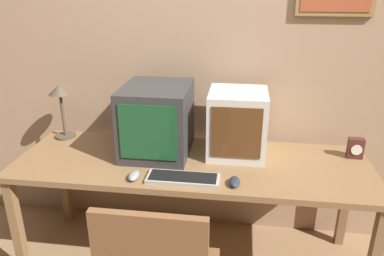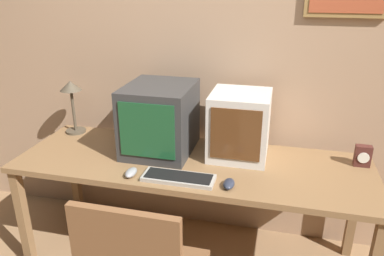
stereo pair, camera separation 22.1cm
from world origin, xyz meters
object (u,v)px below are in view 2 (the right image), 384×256
(mouse_near_keyboard, at_px, (229,184))
(desk_lamp, at_px, (72,95))
(monitor_left, at_px, (160,119))
(keyboard_main, at_px, (179,178))
(desk_clock, at_px, (363,156))
(mouse_far_corner, at_px, (131,172))
(monitor_right, at_px, (239,125))

(mouse_near_keyboard, distance_m, desk_lamp, 1.33)
(monitor_left, distance_m, keyboard_main, 0.46)
(desk_clock, relative_size, desk_lamp, 0.34)
(mouse_far_corner, bearing_deg, monitor_right, 36.92)
(desk_lamp, bearing_deg, desk_clock, -2.05)
(monitor_right, distance_m, mouse_far_corner, 0.72)
(monitor_left, bearing_deg, keyboard_main, -57.91)
(monitor_right, distance_m, mouse_near_keyboard, 0.45)
(mouse_near_keyboard, height_order, mouse_far_corner, same)
(desk_lamp, bearing_deg, monitor_left, -11.68)
(monitor_right, bearing_deg, monitor_left, -174.67)
(mouse_near_keyboard, height_order, desk_clock, desk_clock)
(monitor_right, bearing_deg, mouse_far_corner, -143.08)
(monitor_right, relative_size, mouse_near_keyboard, 3.72)
(monitor_left, bearing_deg, monitor_right, 5.33)
(desk_clock, bearing_deg, mouse_far_corner, -160.93)
(monitor_left, height_order, desk_clock, monitor_left)
(mouse_near_keyboard, bearing_deg, keyboard_main, 177.98)
(monitor_right, xyz_separation_m, mouse_near_keyboard, (0.00, -0.41, -0.18))
(monitor_left, distance_m, mouse_near_keyboard, 0.65)
(keyboard_main, xyz_separation_m, desk_lamp, (-0.92, 0.49, 0.27))
(monitor_right, bearing_deg, desk_lamp, 175.32)
(keyboard_main, relative_size, mouse_near_keyboard, 3.69)
(monitor_right, height_order, mouse_near_keyboard, monitor_right)
(keyboard_main, height_order, mouse_near_keyboard, mouse_near_keyboard)
(keyboard_main, bearing_deg, mouse_far_corner, -176.01)
(keyboard_main, relative_size, desk_lamp, 1.06)
(monitor_right, distance_m, desk_lamp, 1.20)
(monitor_left, distance_m, desk_lamp, 0.72)
(monitor_left, relative_size, keyboard_main, 1.19)
(desk_clock, xyz_separation_m, desk_lamp, (-1.93, 0.07, 0.21))
(desk_lamp, bearing_deg, mouse_far_corner, -38.54)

